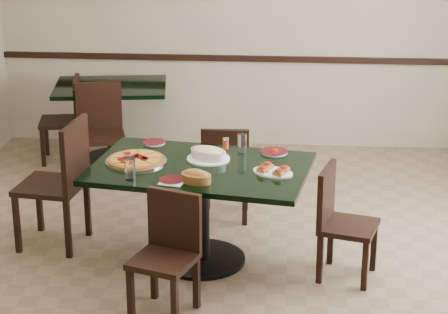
# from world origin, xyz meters

# --- Properties ---
(floor) EXTENTS (5.50, 5.50, 0.00)m
(floor) POSITION_xyz_m (0.00, 0.00, 0.00)
(floor) COLOR brown
(floor) RESTS_ON ground
(room_shell) EXTENTS (5.50, 5.50, 5.50)m
(room_shell) POSITION_xyz_m (1.02, 1.73, 1.17)
(room_shell) COLOR white
(room_shell) RESTS_ON floor
(main_table) EXTENTS (1.67, 1.22, 0.75)m
(main_table) POSITION_xyz_m (-0.22, 0.02, 0.57)
(main_table) COLOR black
(main_table) RESTS_ON floor
(back_table) EXTENTS (1.14, 0.89, 0.75)m
(back_table) POSITION_xyz_m (-1.30, 2.17, 0.52)
(back_table) COLOR black
(back_table) RESTS_ON floor
(chair_far) EXTENTS (0.39, 0.39, 0.81)m
(chair_far) POSITION_xyz_m (-0.09, 0.78, 0.45)
(chair_far) COLOR black
(chair_far) RESTS_ON floor
(chair_near) EXTENTS (0.48, 0.48, 0.81)m
(chair_near) POSITION_xyz_m (-0.35, -0.70, 0.45)
(chair_near) COLOR black
(chair_near) RESTS_ON floor
(chair_right) EXTENTS (0.47, 0.47, 0.81)m
(chair_right) POSITION_xyz_m (0.77, -0.13, 0.45)
(chair_right) COLOR black
(chair_right) RESTS_ON floor
(chair_left) EXTENTS (0.53, 0.53, 1.00)m
(chair_left) POSITION_xyz_m (-1.28, 0.22, 0.56)
(chair_left) COLOR black
(chair_left) RESTS_ON floor
(back_chair_near) EXTENTS (0.51, 0.51, 0.89)m
(back_chair_near) POSITION_xyz_m (-1.30, 1.66, 0.50)
(back_chair_near) COLOR black
(back_chair_near) RESTS_ON floor
(back_chair_left) EXTENTS (0.44, 0.44, 0.83)m
(back_chair_left) POSITION_xyz_m (-1.72, 2.12, 0.46)
(back_chair_left) COLOR black
(back_chair_left) RESTS_ON floor
(pepperoni_pizza) EXTENTS (0.44, 0.44, 0.04)m
(pepperoni_pizza) POSITION_xyz_m (-0.69, 0.06, 0.77)
(pepperoni_pizza) COLOR silver
(pepperoni_pizza) RESTS_ON main_table
(lasagna_casserole) EXTENTS (0.34, 0.31, 0.09)m
(lasagna_casserole) POSITION_xyz_m (-0.17, 0.16, 0.80)
(lasagna_casserole) COLOR silver
(lasagna_casserole) RESTS_ON main_table
(bread_basket) EXTENTS (0.26, 0.22, 0.09)m
(bread_basket) POSITION_xyz_m (-0.21, -0.30, 0.79)
(bread_basket) COLOR brown
(bread_basket) RESTS_ON main_table
(bruschetta_platter) EXTENTS (0.36, 0.32, 0.05)m
(bruschetta_platter) POSITION_xyz_m (0.31, -0.09, 0.77)
(bruschetta_platter) COLOR silver
(bruschetta_platter) RESTS_ON main_table
(side_plate_near) EXTENTS (0.17, 0.17, 0.02)m
(side_plate_near) POSITION_xyz_m (-0.38, -0.30, 0.76)
(side_plate_near) COLOR silver
(side_plate_near) RESTS_ON main_table
(side_plate_far_r) EXTENTS (0.20, 0.20, 0.03)m
(side_plate_far_r) POSITION_xyz_m (0.31, 0.34, 0.76)
(side_plate_far_r) COLOR silver
(side_plate_far_r) RESTS_ON main_table
(side_plate_far_l) EXTENTS (0.17, 0.17, 0.02)m
(side_plate_far_l) POSITION_xyz_m (-0.62, 0.49, 0.76)
(side_plate_far_l) COLOR silver
(side_plate_far_l) RESTS_ON main_table
(napkin_setting) EXTENTS (0.19, 0.19, 0.01)m
(napkin_setting) POSITION_xyz_m (-0.37, -0.31, 0.75)
(napkin_setting) COLOR white
(napkin_setting) RESTS_ON main_table
(water_glass_a) EXTENTS (0.07, 0.07, 0.15)m
(water_glass_a) POSITION_xyz_m (0.07, 0.31, 0.82)
(water_glass_a) COLOR silver
(water_glass_a) RESTS_ON main_table
(water_glass_b) EXTENTS (0.07, 0.07, 0.15)m
(water_glass_b) POSITION_xyz_m (-0.66, -0.29, 0.83)
(water_glass_b) COLOR silver
(water_glass_b) RESTS_ON main_table
(pepper_shaker) EXTENTS (0.05, 0.05, 0.08)m
(pepper_shaker) POSITION_xyz_m (-0.06, 0.41, 0.79)
(pepper_shaker) COLOR #BA3A13
(pepper_shaker) RESTS_ON main_table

